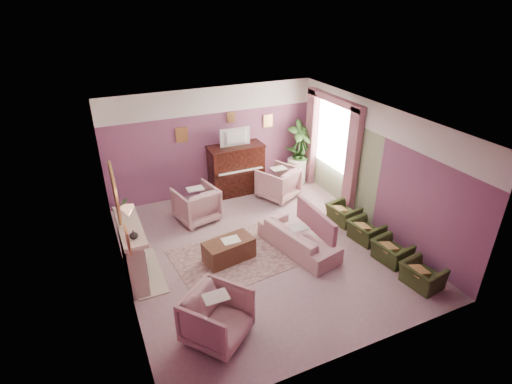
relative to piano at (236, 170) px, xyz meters
name	(u,v)px	position (x,y,z in m)	size (l,w,h in m)	color
floor	(262,249)	(-0.50, -2.68, -0.65)	(5.50, 6.00, 0.01)	gray
ceiling	(263,121)	(-0.50, -2.68, 2.15)	(5.50, 6.00, 0.01)	silver
wall_back	(213,142)	(-0.50, 0.32, 0.75)	(5.50, 0.02, 2.80)	#6A3F66
wall_front	(357,281)	(-0.50, -5.68, 0.75)	(5.50, 0.02, 2.80)	#6A3F66
wall_left	(117,220)	(-3.25, -2.68, 0.75)	(0.02, 6.00, 2.80)	#6A3F66
wall_right	(375,167)	(2.25, -2.68, 0.75)	(0.02, 6.00, 2.80)	#6A3F66
picture_rail_band	(211,101)	(-0.50, 0.31, 1.82)	(5.50, 0.01, 0.65)	white
stripe_panel	(339,160)	(2.23, -1.38, 0.42)	(0.01, 3.00, 2.15)	#90A177
fireplace_surround	(132,252)	(-3.09, -2.48, -0.10)	(0.30, 1.40, 1.10)	beige
fireplace_inset	(139,258)	(-2.99, -2.48, -0.25)	(0.18, 0.72, 0.68)	black
fire_ember	(142,265)	(-2.95, -2.48, -0.43)	(0.06, 0.54, 0.10)	orange
mantel_shelf	(129,226)	(-3.06, -2.48, 0.47)	(0.40, 1.55, 0.07)	beige
hearth	(147,272)	(-2.89, -2.48, -0.64)	(0.55, 1.50, 0.02)	beige
mirror_frame	(115,194)	(-3.20, -2.48, 1.15)	(0.04, 0.72, 1.20)	tan
mirror_glass	(117,194)	(-3.17, -2.48, 1.15)	(0.01, 0.60, 1.06)	silver
sconce_shade	(128,212)	(-3.12, -3.53, 1.33)	(0.20, 0.20, 0.16)	#FFAC79
piano	(236,170)	(0.00, 0.00, 0.00)	(1.40, 0.60, 1.30)	black
piano_keyshelf	(241,173)	(0.00, -0.35, 0.07)	(1.30, 0.12, 0.06)	black
piano_keys	(241,171)	(0.00, -0.35, 0.11)	(1.20, 0.08, 0.02)	white
piano_top	(236,146)	(0.00, 0.00, 0.66)	(1.45, 0.65, 0.04)	black
television	(236,136)	(0.00, -0.05, 0.95)	(0.80, 0.12, 0.48)	black
print_back_left	(182,135)	(-1.30, 0.28, 1.07)	(0.30, 0.03, 0.38)	tan
print_back_right	(268,121)	(1.05, 0.28, 1.13)	(0.26, 0.03, 0.34)	tan
print_back_mid	(231,117)	(0.00, 0.28, 1.35)	(0.22, 0.03, 0.26)	tan
print_left_wall	(128,240)	(-3.21, -3.88, 1.07)	(0.03, 0.28, 0.36)	tan
window_blind	(334,133)	(2.20, -1.13, 1.05)	(0.03, 1.40, 1.80)	beige
curtain_left	(352,162)	(2.12, -2.05, 0.65)	(0.16, 0.34, 2.60)	#935665
curtain_right	(311,138)	(2.12, -0.21, 0.65)	(0.16, 0.34, 2.60)	#935665
pelmet	(335,99)	(2.12, -1.13, 1.91)	(0.16, 2.20, 0.16)	#935665
mantel_plant	(124,204)	(-3.05, -1.93, 0.64)	(0.16, 0.16, 0.28)	#22471A
mantel_vase	(134,235)	(-3.05, -2.98, 0.58)	(0.16, 0.16, 0.16)	white
area_rug	(238,256)	(-1.08, -2.72, -0.64)	(2.50, 1.80, 0.01)	gray
coffee_table	(229,250)	(-1.27, -2.73, -0.43)	(1.00, 0.50, 0.45)	#4B2A1B
table_paper	(231,240)	(-1.22, -2.73, -0.20)	(0.35, 0.28, 0.01)	white
sofa	(299,234)	(0.18, -3.00, -0.27)	(0.62, 1.87, 0.76)	#C19293
sofa_throw	(316,221)	(0.58, -3.00, -0.05)	(0.09, 1.42, 0.52)	#935665
floral_armchair_left	(196,202)	(-1.40, -0.95, -0.19)	(0.89, 0.89, 0.93)	#C19293
floral_armchair_right	(278,181)	(0.88, -0.72, -0.19)	(0.89, 0.89, 0.93)	#C19293
floral_armchair_front	(217,315)	(-2.16, -4.56, -0.19)	(0.89, 0.89, 0.93)	#C19293
olive_chair_a	(423,272)	(1.68, -4.94, -0.35)	(0.49, 0.69, 0.60)	#313C1B
olive_chair_b	(392,248)	(1.68, -4.12, -0.35)	(0.49, 0.69, 0.60)	#313C1B
olive_chair_c	(366,228)	(1.68, -3.30, -0.35)	(0.49, 0.69, 0.60)	#313C1B
olive_chair_d	(343,211)	(1.68, -2.48, -0.35)	(0.49, 0.69, 0.60)	#313C1B
side_table	(296,171)	(1.76, -0.13, -0.30)	(0.52, 0.52, 0.70)	beige
side_plant_big	(297,154)	(1.76, -0.13, 0.22)	(0.30, 0.30, 0.34)	#22471A
side_plant_small	(303,155)	(1.88, -0.23, 0.19)	(0.16, 0.16, 0.28)	#22471A
palm_pot	(299,176)	(1.86, -0.11, -0.48)	(0.34, 0.34, 0.34)	brown
palm_plant	(300,146)	(1.86, -0.11, 0.41)	(0.76, 0.76, 1.44)	#22471A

